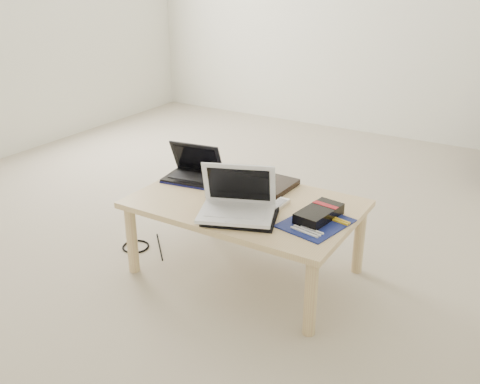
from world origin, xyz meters
The scene contains 13 objects.
ground centered at (0.00, 0.00, 0.00)m, with size 4.00×4.00×0.00m, color #C2B29D.
coffee_table centered at (0.62, -0.75, 0.35)m, with size 1.10×0.70×0.40m.
book centered at (0.60, -0.53, 0.42)m, with size 0.31×0.26×0.03m.
netbook centered at (0.23, -0.64, 0.44)m, with size 0.32×0.25×0.20m.
tablet centered at (0.55, -0.74, 0.41)m, with size 0.24×0.19×0.01m.
remote centered at (0.79, -0.76, 0.41)m, with size 0.05×0.23×0.02m.
neoprene_sleeve centered at (0.70, -0.93, 0.41)m, with size 0.33×0.24×0.02m, color black.
white_laptop centered at (0.68, -0.92, 0.47)m, with size 0.40×0.35×0.24m.
motherboard centered at (1.02, -0.80, 0.40)m, with size 0.30×0.35×0.01m.
gpu_box centered at (1.01, -0.75, 0.43)m, with size 0.16×0.27×0.06m.
cable_coil centered at (0.55, -0.78, 0.41)m, with size 0.09×0.09×0.01m, color black.
floor_cable_coil centered at (-0.04, -0.86, 0.01)m, with size 0.15×0.15×0.01m, color black.
floor_cable_trail centered at (0.08, -0.79, 0.00)m, with size 0.01×0.01×0.31m, color black.
Camera 1 is at (1.85, -2.84, 1.49)m, focal length 40.00 mm.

